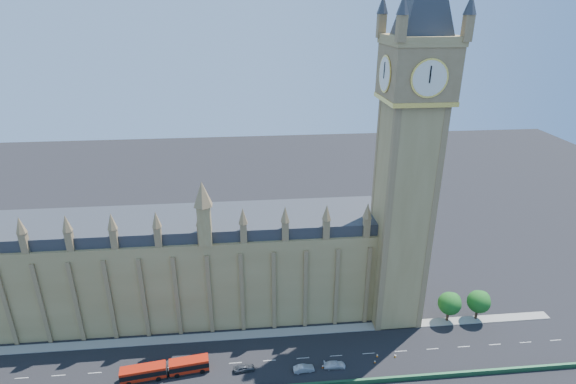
{
  "coord_description": "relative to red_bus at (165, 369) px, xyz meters",
  "views": [
    {
      "loc": [
        0.32,
        -82.88,
        77.48
      ],
      "look_at": [
        9.39,
        10.0,
        38.87
      ],
      "focal_mm": 28.0,
      "sensor_mm": 36.0,
      "label": 1
    }
  ],
  "objects": [
    {
      "name": "ground",
      "position": [
        19.69,
        2.3,
        -1.74
      ],
      "size": [
        400.0,
        400.0,
        0.0
      ],
      "primitive_type": "plane",
      "color": "black",
      "rests_on": "ground"
    },
    {
      "name": "palace_westminster",
      "position": [
        -5.31,
        24.3,
        12.12
      ],
      "size": [
        120.0,
        20.0,
        28.0
      ],
      "color": "olive",
      "rests_on": "ground"
    },
    {
      "name": "elizabeth_tower",
      "position": [
        57.69,
        16.29,
        52.82
      ],
      "size": [
        20.59,
        20.59,
        105.0
      ],
      "color": "olive",
      "rests_on": "ground"
    },
    {
      "name": "kerb_north",
      "position": [
        19.69,
        11.8,
        -1.66
      ],
      "size": [
        160.0,
        3.0,
        0.16
      ],
      "primitive_type": "cube",
      "color": "gray",
      "rests_on": "ground"
    },
    {
      "name": "tree_east_near",
      "position": [
        71.91,
        12.38,
        3.9
      ],
      "size": [
        6.0,
        6.0,
        8.5
      ],
      "color": "#382619",
      "rests_on": "ground"
    },
    {
      "name": "tree_east_far",
      "position": [
        79.91,
        12.38,
        3.9
      ],
      "size": [
        6.0,
        6.0,
        8.5
      ],
      "color": "#382619",
      "rests_on": "ground"
    },
    {
      "name": "red_bus",
      "position": [
        0.0,
        0.0,
        0.0
      ],
      "size": [
        19.65,
        5.37,
        3.31
      ],
      "rotation": [
        0.0,
        0.0,
        0.13
      ],
      "color": "#B11D0B",
      "rests_on": "ground"
    },
    {
      "name": "car_grey",
      "position": [
        17.69,
        -0.32,
        -0.94
      ],
      "size": [
        4.91,
        2.45,
        1.61
      ],
      "primitive_type": "imported",
      "rotation": [
        0.0,
        0.0,
        1.69
      ],
      "color": "#3C3E44",
      "rests_on": "ground"
    },
    {
      "name": "car_silver",
      "position": [
        31.34,
        -1.83,
        -0.96
      ],
      "size": [
        4.88,
        2.06,
        1.57
      ],
      "primitive_type": "imported",
      "rotation": [
        0.0,
        0.0,
        1.66
      ],
      "color": "#999CA0",
      "rests_on": "ground"
    },
    {
      "name": "car_white",
      "position": [
        38.61,
        -1.3,
        -1.01
      ],
      "size": [
        5.11,
        2.16,
        1.47
      ],
      "primitive_type": "imported",
      "rotation": [
        0.0,
        0.0,
        1.55
      ],
      "color": "silver",
      "rests_on": "ground"
    },
    {
      "name": "cone_a",
      "position": [
        49.43,
        1.05,
        -1.36
      ],
      "size": [
        0.49,
        0.49,
        0.77
      ],
      "rotation": [
        0.0,
        0.0,
        -0.02
      ],
      "color": "black",
      "rests_on": "ground"
    },
    {
      "name": "cone_b",
      "position": [
        48.33,
        -0.87,
        -1.39
      ],
      "size": [
        0.49,
        0.49,
        0.7
      ],
      "rotation": [
        0.0,
        0.0,
        0.12
      ],
      "color": "black",
      "rests_on": "ground"
    },
    {
      "name": "cone_c",
      "position": [
        35.87,
        -1.21,
        -1.36
      ],
      "size": [
        0.63,
        0.63,
        0.77
      ],
      "rotation": [
        0.0,
        0.0,
        0.4
      ],
      "color": "black",
      "rests_on": "ground"
    },
    {
      "name": "cone_d",
      "position": [
        53.69,
        0.5,
        -1.36
      ],
      "size": [
        0.52,
        0.52,
        0.77
      ],
      "rotation": [
        0.0,
        0.0,
        0.07
      ],
      "color": "black",
      "rests_on": "ground"
    }
  ]
}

